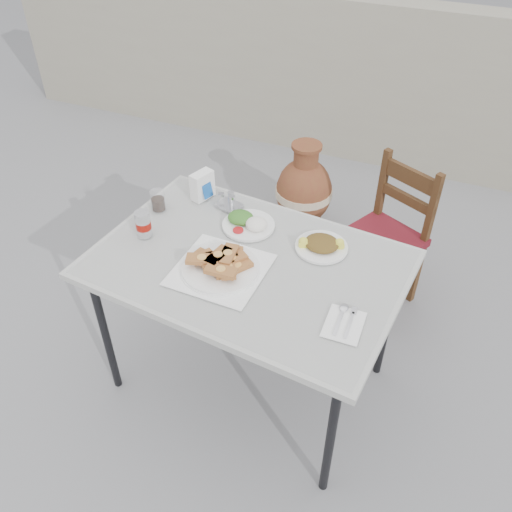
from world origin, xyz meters
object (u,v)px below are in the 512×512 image
at_px(cafe_table, 248,271).
at_px(pide_plate, 220,264).
at_px(soda_can, 143,224).
at_px(condiment_caddy, 229,202).
at_px(salad_rice_plate, 248,222).
at_px(salad_chopped_plate, 322,245).
at_px(cola_glass, 158,201).
at_px(chair, 386,236).
at_px(terracotta_urn, 304,192).
at_px(napkin_holder, 202,185).

distance_m(cafe_table, pide_plate, 0.15).
distance_m(soda_can, condiment_caddy, 0.42).
xyz_separation_m(cafe_table, pide_plate, (-0.08, -0.10, 0.09)).
height_order(cafe_table, pide_plate, pide_plate).
xyz_separation_m(salad_rice_plate, salad_chopped_plate, (0.35, -0.02, -0.00)).
bearing_deg(cola_glass, soda_can, -76.82).
bearing_deg(soda_can, chair, 42.64).
distance_m(salad_rice_plate, condiment_caddy, 0.18).
bearing_deg(condiment_caddy, terracotta_urn, 85.67).
bearing_deg(salad_rice_plate, soda_can, -149.04).
relative_size(condiment_caddy, terracotta_urn, 0.20).
xyz_separation_m(cafe_table, soda_can, (-0.49, -0.01, 0.12)).
distance_m(condiment_caddy, chair, 0.93).
relative_size(cafe_table, condiment_caddy, 10.41).
height_order(soda_can, cola_glass, soda_can).
bearing_deg(pide_plate, cafe_table, 50.26).
relative_size(salad_rice_plate, salad_chopped_plate, 1.05).
bearing_deg(napkin_holder, pide_plate, -36.96).
bearing_deg(salad_rice_plate, cola_glass, -175.05).
xyz_separation_m(condiment_caddy, terracotta_urn, (0.07, 0.96, -0.50)).
distance_m(pide_plate, cola_glass, 0.53).
relative_size(salad_rice_plate, chair, 0.28).
relative_size(cafe_table, chair, 1.60).
xyz_separation_m(salad_rice_plate, chair, (0.54, 0.62, -0.36)).
bearing_deg(pide_plate, chair, 60.74).
bearing_deg(terracotta_urn, salad_chopped_plate, -68.72).
distance_m(soda_can, terracotta_urn, 1.44).
height_order(salad_chopped_plate, terracotta_urn, salad_chopped_plate).
bearing_deg(salad_chopped_plate, salad_rice_plate, 176.44).
height_order(salad_rice_plate, soda_can, soda_can).
height_order(pide_plate, cola_glass, cola_glass).
distance_m(cola_glass, terracotta_urn, 1.27).
bearing_deg(condiment_caddy, pide_plate, -69.51).
bearing_deg(salad_rice_plate, chair, 49.08).
xyz_separation_m(napkin_holder, chair, (0.83, 0.49, -0.40)).
xyz_separation_m(pide_plate, salad_rice_plate, (-0.01, 0.32, -0.01)).
relative_size(cola_glass, chair, 0.11).
xyz_separation_m(napkin_holder, condiment_caddy, (0.15, -0.03, -0.04)).
bearing_deg(chair, salad_chopped_plate, -79.85).
relative_size(pide_plate, napkin_holder, 2.70).
distance_m(cafe_table, terracotta_urn, 1.36).
xyz_separation_m(salad_rice_plate, terracotta_urn, (-0.07, 1.06, -0.50)).
xyz_separation_m(soda_can, condiment_caddy, (0.25, 0.34, -0.03)).
distance_m(pide_plate, salad_chopped_plate, 0.45).
relative_size(pide_plate, terracotta_urn, 0.57).
height_order(salad_chopped_plate, chair, chair).
bearing_deg(soda_can, condiment_caddy, 53.66).
relative_size(pide_plate, salad_chopped_plate, 1.62).
relative_size(soda_can, chair, 0.14).
bearing_deg(chair, napkin_holder, -122.81).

